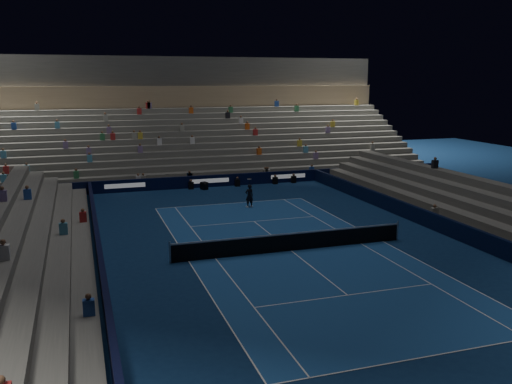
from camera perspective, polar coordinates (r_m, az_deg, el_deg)
The scene contains 11 objects.
ground at distance 29.14m, azimuth 3.68°, elevation -6.12°, with size 90.00×90.00×0.00m, color #0D254E.
court_surface at distance 29.14m, azimuth 3.68°, elevation -6.11°, with size 10.97×23.77×0.01m, color #19488E.
sponsor_barrier_far at distance 46.22m, azimuth -4.81°, elevation 1.15°, with size 44.00×0.25×1.00m, color black.
sponsor_barrier_east at distance 33.70m, azimuth 19.24°, elevation -3.43°, with size 0.25×37.00×1.00m, color black.
sponsor_barrier_west at distance 27.09m, azimuth -15.89°, elevation -6.84°, with size 0.25×37.00×1.00m, color black.
grandstand_main at distance 54.92m, azimuth -7.13°, elevation 5.80°, with size 44.00×15.20×11.20m.
grandstand_east at distance 35.77m, azimuth 23.72°, elevation -2.23°, with size 5.00×37.00×2.50m.
grandstand_west at distance 27.11m, azimuth -23.32°, elevation -6.42°, with size 5.00×37.00×2.50m.
tennis_net at distance 28.99m, azimuth 3.69°, elevation -5.17°, with size 12.90×0.10×1.10m.
tennis_player at distance 38.64m, azimuth -0.70°, elevation -0.40°, with size 0.60×0.39×1.64m, color black.
broadcast_camera at distance 45.18m, azimuth -5.40°, elevation 0.66°, with size 0.62×0.99×0.61m.
Camera 1 is at (-10.34, -25.76, 8.87)m, focal length 38.47 mm.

